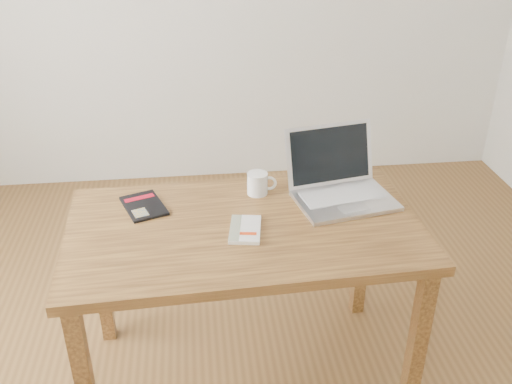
{
  "coord_description": "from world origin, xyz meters",
  "views": [
    {
      "loc": [
        -0.15,
        -1.68,
        1.87
      ],
      "look_at": [
        0.06,
        0.16,
        0.85
      ],
      "focal_mm": 40.0,
      "sensor_mm": 36.0,
      "label": 1
    }
  ],
  "objects": [
    {
      "name": "black_guidebook",
      "position": [
        -0.36,
        0.27,
        0.76
      ],
      "size": [
        0.2,
        0.24,
        0.01
      ],
      "rotation": [
        0.0,
        0.0,
        0.36
      ],
      "color": "black",
      "rests_on": "desk"
    },
    {
      "name": "white_guidebook",
      "position": [
        0.01,
        0.06,
        0.76
      ],
      "size": [
        0.14,
        0.2,
        0.02
      ],
      "rotation": [
        0.0,
        0.0,
        -0.15
      ],
      "color": "silver",
      "rests_on": "desk"
    },
    {
      "name": "laptop",
      "position": [
        0.41,
        0.28,
        0.8
      ],
      "size": [
        0.43,
        0.4,
        0.26
      ],
      "rotation": [
        0.0,
        0.0,
        0.2
      ],
      "color": "silver",
      "rests_on": "desk"
    },
    {
      "name": "coffee_mug",
      "position": [
        0.09,
        0.33,
        0.8
      ],
      "size": [
        0.12,
        0.08,
        0.09
      ],
      "rotation": [
        0.0,
        0.0,
        -0.07
      ],
      "color": "white",
      "rests_on": "desk"
    },
    {
      "name": "desk",
      "position": [
        0.01,
        0.1,
        0.66
      ],
      "size": [
        1.33,
        0.8,
        0.75
      ],
      "rotation": [
        0.0,
        0.0,
        0.04
      ],
      "color": "brown",
      "rests_on": "ground"
    },
    {
      "name": "room",
      "position": [
        -0.07,
        0.0,
        1.36
      ],
      "size": [
        4.04,
        4.04,
        2.7
      ],
      "color": "brown",
      "rests_on": "ground"
    }
  ]
}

